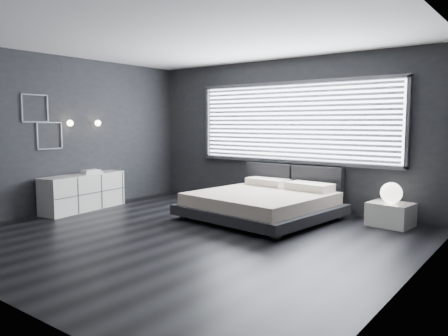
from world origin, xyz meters
The scene contains 12 objects.
room centered at (0.00, 0.00, 1.40)m, with size 6.04×6.00×2.80m.
window centered at (0.20, 2.70, 1.61)m, with size 4.14×0.09×1.52m.
headboard centered at (0.24, 2.64, 0.57)m, with size 1.96×0.16×0.52m.
sconce_near centered at (-2.88, 0.05, 1.60)m, with size 0.18×0.11×0.11m.
sconce_far centered at (-2.88, 0.65, 1.60)m, with size 0.18×0.11×0.11m.
wall_art_upper centered at (-2.98, -0.55, 1.85)m, with size 0.01×0.48×0.48m.
wall_art_lower centered at (-2.98, -0.30, 1.38)m, with size 0.01×0.48×0.48m.
bed centered at (0.25, 1.59, 0.26)m, with size 2.42×2.33×0.57m.
nightstand centered at (2.13, 2.34, 0.18)m, with size 0.63×0.52×0.36m, color silver.
orb_lamp centered at (2.14, 2.30, 0.53)m, with size 0.33×0.33×0.33m, color white.
dresser centered at (-2.78, 0.21, 0.33)m, with size 0.65×1.70×0.66m.
book_stack centered at (-2.76, 0.38, 0.69)m, with size 0.32×0.38×0.07m.
Camera 1 is at (4.11, -4.56, 1.61)m, focal length 35.00 mm.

